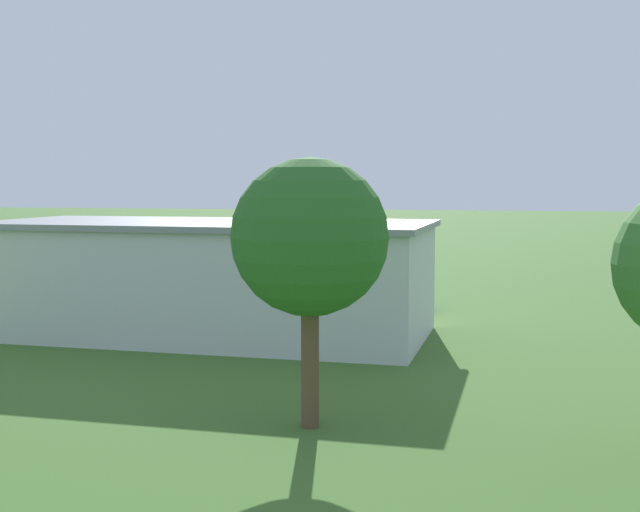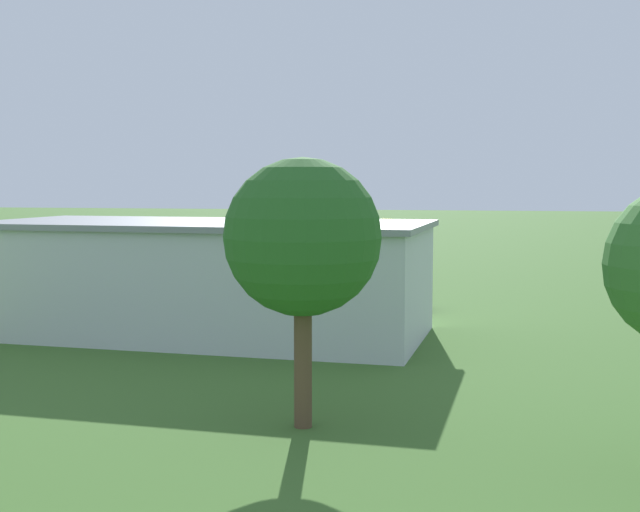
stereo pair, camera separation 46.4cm
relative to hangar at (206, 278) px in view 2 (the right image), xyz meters
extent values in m
plane|color=#3D6628|center=(3.58, -39.73, -3.45)|extent=(400.00, 400.00, 0.00)
cube|color=silver|center=(0.00, 0.02, -0.18)|extent=(26.54, 12.75, 6.53)
cube|color=gray|center=(0.00, 0.02, 3.25)|extent=(27.17, 13.37, 0.35)
cube|color=#384251|center=(-0.29, -5.75, -0.77)|extent=(9.10, 0.61, 5.35)
cylinder|color=yellow|center=(-3.99, -32.74, 0.39)|extent=(6.65, 2.05, 1.57)
cone|color=black|center=(-0.43, -32.26, 0.17)|extent=(0.85, 0.92, 0.87)
cube|color=silver|center=(-3.23, -32.64, 0.16)|extent=(2.28, 7.37, 0.20)
cube|color=silver|center=(-2.75, -32.57, 1.73)|extent=(2.28, 7.37, 0.20)
cube|color=yellow|center=(-6.83, -33.12, 1.65)|extent=(1.18, 0.26, 1.36)
cube|color=silver|center=(-6.90, -33.13, 0.56)|extent=(1.24, 2.70, 0.13)
cylinder|color=black|center=(-3.30, -33.60, -0.99)|extent=(0.65, 0.22, 0.64)
cylinder|color=black|center=(-3.55, -31.72, -0.99)|extent=(0.65, 0.22, 0.64)
cylinder|color=#332D28|center=(-2.68, -34.90, 0.95)|extent=(0.18, 0.10, 1.60)
cylinder|color=#332D28|center=(-3.30, -30.30, 0.95)|extent=(0.18, 0.10, 1.60)
cube|color=#23389E|center=(-11.57, -11.90, -2.79)|extent=(2.02, 4.03, 0.69)
cube|color=#2D3842|center=(-11.57, -11.90, -2.16)|extent=(1.70, 2.29, 0.56)
cylinder|color=black|center=(-12.54, -10.62, -3.13)|extent=(0.26, 0.65, 0.64)
cylinder|color=black|center=(-10.77, -10.51, -3.13)|extent=(0.26, 0.65, 0.64)
cylinder|color=black|center=(-12.37, -13.29, -3.13)|extent=(0.26, 0.65, 0.64)
cylinder|color=black|center=(-10.60, -13.18, -3.13)|extent=(0.26, 0.65, 0.64)
cube|color=orange|center=(14.37, -10.59, -2.76)|extent=(1.77, 4.01, 0.74)
cube|color=#2D3842|center=(14.37, -10.59, -2.11)|extent=(1.53, 2.26, 0.56)
cylinder|color=black|center=(13.56, -9.22, -3.13)|extent=(0.23, 0.64, 0.64)
cylinder|color=black|center=(15.25, -9.25, -3.13)|extent=(0.23, 0.64, 0.64)
cylinder|color=black|center=(13.50, -11.92, -3.13)|extent=(0.23, 0.64, 0.64)
cylinder|color=black|center=(15.19, -11.96, -3.13)|extent=(0.23, 0.64, 0.64)
cube|color=#B7B7BC|center=(20.51, -11.97, -2.76)|extent=(2.41, 4.90, 0.74)
cube|color=#2D3842|center=(20.51, -11.97, -2.08)|extent=(1.88, 2.83, 0.61)
cylinder|color=black|center=(19.93, -10.26, -3.13)|extent=(0.32, 0.67, 0.64)
cylinder|color=black|center=(19.43, -13.41, -3.13)|extent=(0.32, 0.67, 0.64)
cylinder|color=black|center=(21.10, -13.68, -3.13)|extent=(0.32, 0.67, 0.64)
cylinder|color=#B23333|center=(11.46, -17.33, -3.06)|extent=(0.45, 0.45, 0.78)
cylinder|color=#B23333|center=(11.46, -17.33, -2.39)|extent=(0.54, 0.54, 0.56)
sphere|color=beige|center=(11.46, -17.33, -2.00)|extent=(0.21, 0.21, 0.21)
cylinder|color=orange|center=(-4.41, -16.30, -3.05)|extent=(0.38, 0.38, 0.79)
cylinder|color=#72338C|center=(-4.41, -16.30, -2.38)|extent=(0.45, 0.45, 0.56)
sphere|color=#9E704C|center=(-4.41, -16.30, -1.99)|extent=(0.21, 0.21, 0.21)
cylinder|color=navy|center=(-10.57, -15.24, -3.06)|extent=(0.39, 0.39, 0.78)
cylinder|color=#33723F|center=(-10.57, -15.24, -2.39)|extent=(0.46, 0.46, 0.55)
sphere|color=brown|center=(-10.57, -15.24, -2.01)|extent=(0.21, 0.21, 0.21)
cylinder|color=brown|center=(-10.04, 17.41, -0.74)|extent=(0.67, 0.67, 5.41)
sphere|color=#286023|center=(-10.04, 17.41, 3.73)|extent=(5.88, 5.88, 5.88)
cylinder|color=silver|center=(-1.10, -55.32, -0.41)|extent=(0.12, 0.12, 6.08)
cone|color=orange|center=(-0.40, -55.32, 2.48)|extent=(0.95, 1.42, 0.60)
camera|label=1|loc=(-16.42, 46.93, 5.68)|focal=46.05mm
camera|label=2|loc=(-16.88, 46.84, 5.68)|focal=46.05mm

